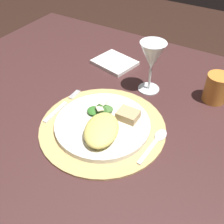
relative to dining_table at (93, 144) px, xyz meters
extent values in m
cube|color=#402423|center=(0.00, 0.00, 0.12)|extent=(1.21, 1.07, 0.03)
cylinder|color=#402124|center=(-0.53, 0.46, -0.23)|extent=(0.08, 0.08, 0.68)
cylinder|color=tan|center=(0.06, -0.03, 0.13)|extent=(0.35, 0.35, 0.01)
cylinder|color=silver|center=(0.06, -0.03, 0.14)|extent=(0.26, 0.26, 0.01)
ellipsoid|color=#DACB65|center=(0.08, -0.07, 0.17)|extent=(0.12, 0.15, 0.03)
ellipsoid|color=#325C24|center=(0.04, 0.00, 0.16)|extent=(0.05, 0.05, 0.02)
ellipsoid|color=#406C30|center=(0.04, 0.01, 0.16)|extent=(0.07, 0.07, 0.02)
ellipsoid|color=#337227|center=(0.02, -0.01, 0.16)|extent=(0.05, 0.05, 0.01)
cube|color=beige|center=(0.04, -0.01, 0.18)|extent=(0.03, 0.03, 0.01)
cube|color=beige|center=(0.03, 0.02, 0.17)|extent=(0.02, 0.03, 0.00)
cube|color=tan|center=(0.11, 0.02, 0.16)|extent=(0.06, 0.05, 0.02)
cube|color=silver|center=(-0.08, -0.05, 0.14)|extent=(0.01, 0.10, 0.00)
cube|color=silver|center=(-0.09, 0.04, 0.14)|extent=(0.00, 0.05, 0.00)
cube|color=silver|center=(-0.09, 0.04, 0.14)|extent=(0.00, 0.05, 0.00)
cube|color=silver|center=(-0.09, 0.04, 0.14)|extent=(0.00, 0.05, 0.00)
cube|color=silver|center=(-0.08, 0.04, 0.14)|extent=(0.00, 0.05, 0.00)
cube|color=silver|center=(0.21, -0.05, 0.14)|extent=(0.02, 0.10, 0.00)
ellipsoid|color=silver|center=(0.21, 0.02, 0.14)|extent=(0.03, 0.05, 0.01)
cube|color=white|center=(-0.08, 0.27, 0.14)|extent=(0.16, 0.14, 0.01)
cylinder|color=silver|center=(0.09, 0.20, 0.13)|extent=(0.07, 0.07, 0.00)
cylinder|color=silver|center=(0.09, 0.20, 0.17)|extent=(0.01, 0.01, 0.07)
cone|color=silver|center=(0.09, 0.20, 0.25)|extent=(0.08, 0.08, 0.09)
cylinder|color=orange|center=(0.29, 0.25, 0.18)|extent=(0.07, 0.07, 0.09)
camera|label=1|loc=(0.36, -0.47, 0.66)|focal=43.39mm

